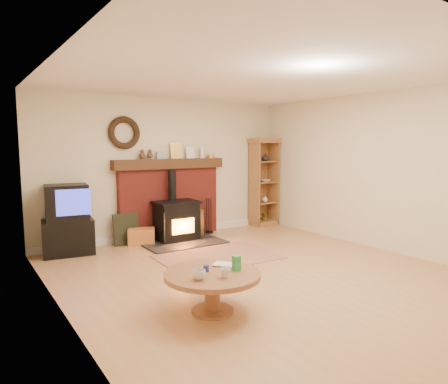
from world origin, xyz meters
TOP-DOWN VIEW (x-y plane):
  - ground at (0.00, 0.00)m, footprint 5.50×5.50m
  - room_shell at (-0.02, 0.09)m, footprint 5.02×5.52m
  - chimney_breast at (0.00, 2.67)m, footprint 2.20×0.22m
  - wood_stove at (-0.06, 2.27)m, footprint 1.40×1.00m
  - area_rug at (-0.02, 0.98)m, footprint 1.84×1.30m
  - tv_unit at (-1.91, 2.47)m, footprint 0.83×0.64m
  - curio_cabinet at (2.18, 2.55)m, footprint 0.60×0.44m
  - firelog_box at (-0.70, 2.40)m, footprint 0.53×0.45m
  - leaning_painting at (-0.91, 2.55)m, footprint 0.46×0.12m
  - fire_tools at (0.76, 2.50)m, footprint 0.16×0.16m
  - coffee_table at (-1.20, -0.71)m, footprint 1.01×1.01m

SIDE VIEW (x-z plane):
  - ground at x=0.00m, z-range 0.00..0.00m
  - area_rug at x=-0.02m, z-range 0.00..0.01m
  - fire_tools at x=0.76m, z-range -0.22..0.48m
  - firelog_box at x=-0.70m, z-range 0.00..0.28m
  - leaning_painting at x=-0.91m, z-range 0.00..0.55m
  - coffee_table at x=-1.20m, z-range 0.05..0.64m
  - wood_stove at x=-0.06m, z-range -0.29..1.00m
  - tv_unit at x=-1.91m, z-range -0.02..1.10m
  - chimney_breast at x=0.00m, z-range -0.09..1.69m
  - curio_cabinet at x=2.18m, z-range 0.00..1.88m
  - room_shell at x=-0.02m, z-range 0.41..3.02m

